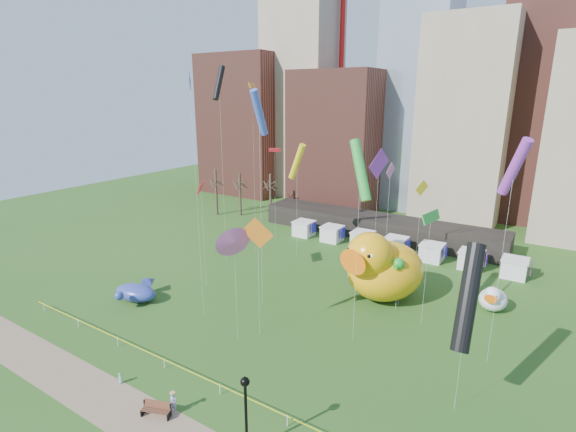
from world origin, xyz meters
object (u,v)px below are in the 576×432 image
Objects in this scene: small_duck at (493,299)px; lamppost at (246,406)px; seahorse_green at (398,272)px; woman at (173,403)px; toddler at (120,378)px; seahorse_purple at (401,273)px; park_bench at (156,408)px; big_duck at (382,267)px; whale_inflatable at (137,292)px.

small_duck is 30.22m from lamppost.
seahorse_green reaches higher than lamppost.
woman reaches higher than toddler.
seahorse_purple reaches higher than park_bench.
seahorse_purple is at bearing 76.44° from toddler.
big_duck is 11.61m from small_duck.
seahorse_purple reaches higher than whale_inflatable.
small_duck is 34.06m from park_bench.
seahorse_green is 23.30m from lamppost.
seahorse_purple is 6.03× the size of toddler.
lamppost is at bearing -108.22° from small_duck.
big_duck is 2.21m from seahorse_purple.
whale_inflatable is (-24.46, -14.26, -2.70)m from seahorse_purple.
woman is at bearing -43.52° from whale_inflatable.
seahorse_green is 0.92× the size of whale_inflatable.
seahorse_purple is 28.22m from toddler.
whale_inflatable reaches higher than park_bench.
park_bench is (15.69, -10.96, -0.41)m from whale_inflatable.
small_duck is 2.48× the size of woman.
seahorse_green is 24.84m from woman.
seahorse_purple reaches higher than woman.
seahorse_purple is at bearing -153.30° from small_duck.
small_duck is at bearing 67.84° from toddler.
big_duck reaches higher than whale_inflatable.
toddler is (-13.90, -24.35, -3.23)m from seahorse_purple.
small_duck is (10.75, 3.70, -2.37)m from big_duck.
big_duck is 13.19× the size of toddler.
big_duck is at bearing 80.80° from toddler.
woman is at bearing 28.56° from park_bench.
seahorse_green reaches higher than toddler.
park_bench is at bearing -46.92° from whale_inflatable.
whale_inflatable is at bearing -127.40° from seahorse_purple.
park_bench is at bearing -110.85° from seahorse_green.
seahorse_purple reaches higher than small_duck.
toddler is at bearing -97.36° from seahorse_purple.
toddler is at bearing 180.00° from lamppost.
seahorse_green reaches higher than small_duck.
big_duck is 1.99× the size of seahorse_green.
park_bench is (-8.84, -24.11, -3.66)m from seahorse_green.
big_duck reaches higher than park_bench.
lamppost is 7.06m from woman.
big_duck reaches higher than toddler.
woman is at bearing -85.86° from seahorse_purple.
seahorse_purple is 0.84× the size of whale_inflatable.
small_duck is at bearing 39.06° from woman.
lamppost is (-1.53, -23.24, -0.83)m from seahorse_green.
small_duck is 9.79m from seahorse_purple.
small_duck is at bearing 47.84° from seahorse_purple.
seahorse_purple is at bearing 51.10° from woman.
toddler is (-22.48, -28.43, -0.88)m from small_duck.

